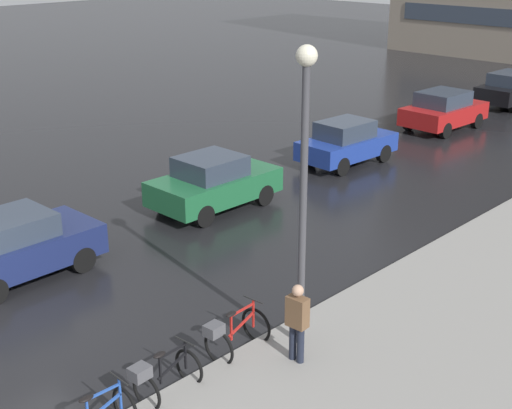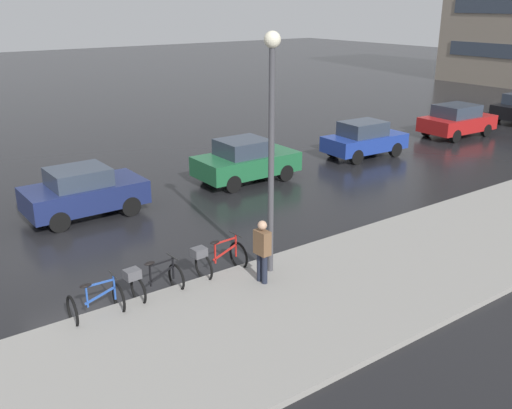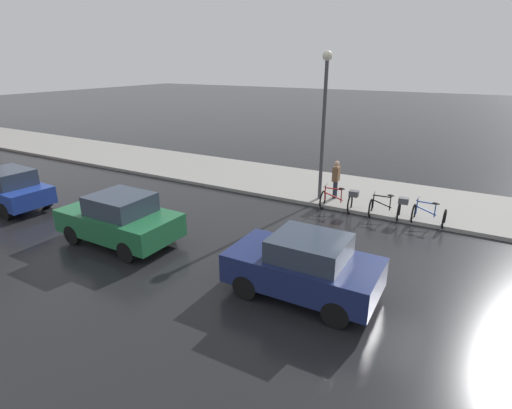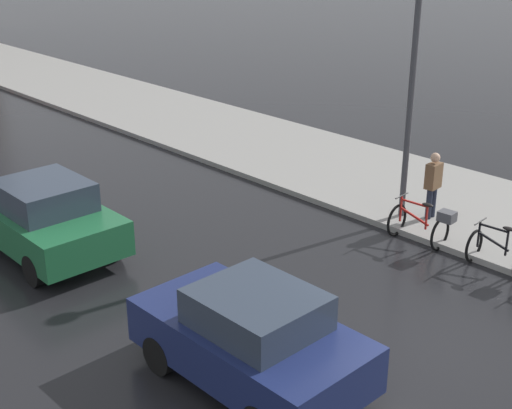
# 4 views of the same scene
# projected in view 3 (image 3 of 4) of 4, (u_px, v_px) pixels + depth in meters

# --- Properties ---
(ground_plane) EXTENTS (140.00, 140.00, 0.00)m
(ground_plane) POSITION_uv_depth(u_px,v_px,m) (384.00, 265.00, 11.52)
(ground_plane) COLOR black
(sidewalk_kerb) EXTENTS (4.80, 60.00, 0.14)m
(sidewalk_kerb) POSITION_uv_depth(u_px,v_px,m) (218.00, 171.00, 21.04)
(sidewalk_kerb) COLOR gray
(sidewalk_kerb) RESTS_ON ground
(bicycle_nearest) EXTENTS (0.75, 1.11, 0.96)m
(bicycle_nearest) POSITION_uv_depth(u_px,v_px,m) (429.00, 215.00, 14.17)
(bicycle_nearest) COLOR black
(bicycle_nearest) RESTS_ON ground
(bicycle_second) EXTENTS (0.76, 1.35, 0.97)m
(bicycle_second) POSITION_uv_depth(u_px,v_px,m) (389.00, 207.00, 14.70)
(bicycle_second) COLOR black
(bicycle_second) RESTS_ON ground
(bicycle_third) EXTENTS (0.81, 1.43, 1.00)m
(bicycle_third) POSITION_uv_depth(u_px,v_px,m) (340.00, 199.00, 15.45)
(bicycle_third) COLOR black
(bicycle_third) RESTS_ON ground
(car_navy) EXTENTS (1.92, 3.73, 1.61)m
(car_navy) POSITION_uv_depth(u_px,v_px,m) (304.00, 266.00, 9.82)
(car_navy) COLOR navy
(car_navy) RESTS_ON ground
(car_green) EXTENTS (1.98, 3.93, 1.64)m
(car_green) POSITION_uv_depth(u_px,v_px,m) (120.00, 219.00, 12.73)
(car_green) COLOR #1E6038
(car_green) RESTS_ON ground
(car_blue) EXTENTS (1.91, 3.82, 1.59)m
(car_blue) POSITION_uv_depth(u_px,v_px,m) (9.00, 189.00, 15.76)
(car_blue) COLOR navy
(car_blue) RESTS_ON ground
(pedestrian) EXTENTS (0.41, 0.26, 1.72)m
(pedestrian) POSITION_uv_depth(u_px,v_px,m) (336.00, 179.00, 16.47)
(pedestrian) COLOR #1E2333
(pedestrian) RESTS_ON ground
(streetlamp) EXTENTS (0.38, 0.38, 5.92)m
(streetlamp) POSITION_uv_depth(u_px,v_px,m) (324.00, 109.00, 15.45)
(streetlamp) COLOR #424247
(streetlamp) RESTS_ON ground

